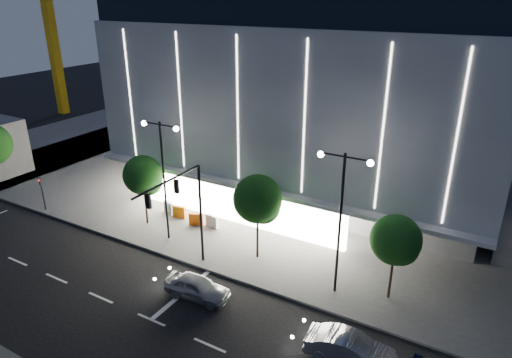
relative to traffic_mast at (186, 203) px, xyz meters
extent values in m
plane|color=black|center=(-1.00, -3.34, -5.03)|extent=(160.00, 160.00, 0.00)
cube|color=#474747|center=(4.00, 20.66, -4.95)|extent=(70.00, 40.00, 0.15)
cube|color=#474747|center=(-31.00, 6.66, -4.95)|extent=(16.00, 50.00, 0.15)
cube|color=#4C4C51|center=(2.00, 20.66, -3.03)|extent=(28.00, 21.00, 4.00)
cube|color=gray|center=(2.00, 18.66, 4.47)|extent=(30.00, 25.00, 11.00)
cube|color=white|center=(-1.00, 7.36, -3.03)|extent=(18.00, 0.40, 3.60)
cube|color=white|center=(-11.80, 12.66, -3.03)|extent=(0.40, 10.00, 3.60)
cube|color=gray|center=(2.00, 6.36, -0.93)|extent=(30.00, 2.00, 0.30)
cube|color=white|center=(2.00, 6.14, 4.47)|extent=(24.00, 0.06, 10.00)
cylinder|color=black|center=(0.00, 1.46, -1.53)|extent=(0.18, 0.18, 7.00)
cylinder|color=black|center=(0.00, -1.44, 1.97)|extent=(0.14, 5.80, 0.14)
cube|color=black|center=(0.00, -0.74, 1.37)|extent=(0.28, 0.18, 0.85)
cube|color=black|center=(0.00, -3.14, 1.37)|extent=(0.28, 0.18, 0.85)
sphere|color=#FF0C0C|center=(-0.12, -0.74, 1.67)|extent=(0.14, 0.14, 0.14)
cylinder|color=black|center=(-4.00, 2.66, -0.53)|extent=(0.16, 0.16, 9.00)
cylinder|color=black|center=(-4.70, 2.66, 3.77)|extent=(1.40, 0.10, 0.10)
cylinder|color=black|center=(-3.30, 2.66, 3.77)|extent=(1.40, 0.10, 0.10)
sphere|color=white|center=(-5.40, 2.66, 3.67)|extent=(0.36, 0.36, 0.36)
sphere|color=white|center=(-2.60, 2.66, 3.67)|extent=(0.36, 0.36, 0.36)
cylinder|color=black|center=(9.00, 2.66, -0.53)|extent=(0.16, 0.16, 9.00)
cylinder|color=black|center=(8.30, 2.66, 3.77)|extent=(1.40, 0.10, 0.10)
cylinder|color=black|center=(9.70, 2.66, 3.77)|extent=(1.40, 0.10, 0.10)
sphere|color=white|center=(7.60, 2.66, 3.67)|extent=(0.36, 0.36, 0.36)
sphere|color=white|center=(10.40, 2.66, 3.67)|extent=(0.36, 0.36, 0.36)
cylinder|color=black|center=(-16.00, 1.16, -3.53)|extent=(0.12, 0.12, 3.00)
cube|color=black|center=(-16.00, 1.16, -2.33)|extent=(0.22, 0.16, 0.55)
sphere|color=#FF0C0C|center=(-16.00, 1.05, -2.18)|extent=(0.10, 0.10, 0.10)
cube|color=gold|center=(-43.00, 24.66, 8.97)|extent=(1.20, 1.20, 28.00)
cylinder|color=black|center=(-7.00, 3.66, -3.14)|extent=(0.16, 0.16, 3.78)
sphere|color=black|center=(-7.00, 3.66, -0.82)|extent=(3.02, 3.02, 3.02)
sphere|color=black|center=(-6.70, 3.86, -1.36)|extent=(2.16, 2.16, 2.16)
sphere|color=black|center=(-7.25, 3.51, -1.14)|extent=(1.94, 1.94, 1.94)
cylinder|color=black|center=(3.00, 3.66, -3.00)|extent=(0.16, 0.16, 4.06)
sphere|color=black|center=(3.00, 3.66, -0.50)|extent=(3.25, 3.25, 3.25)
sphere|color=black|center=(3.30, 3.86, -1.08)|extent=(2.32, 2.32, 2.32)
sphere|color=black|center=(2.75, 3.51, -0.85)|extent=(2.09, 2.09, 2.09)
cylinder|color=black|center=(12.00, 3.66, -3.21)|extent=(0.16, 0.16, 3.64)
sphere|color=black|center=(12.00, 3.66, -0.97)|extent=(2.91, 2.91, 2.91)
sphere|color=black|center=(12.30, 3.86, -1.49)|extent=(2.08, 2.08, 2.08)
sphere|color=black|center=(11.75, 3.51, -1.28)|extent=(1.87, 1.87, 1.87)
imported|color=#9FA1A6|center=(2.00, -1.86, -4.33)|extent=(4.23, 1.97, 1.40)
imported|color=#9EA0A6|center=(11.63, -2.23, -4.30)|extent=(4.57, 1.96, 1.46)
cube|color=#CD690B|center=(-5.38, 5.64, -4.38)|extent=(1.12, 0.40, 1.00)
cube|color=silver|center=(-6.64, 5.85, -4.38)|extent=(1.13, 0.53, 1.00)
cube|color=#FF630E|center=(-3.42, 5.28, -4.38)|extent=(1.10, 0.69, 1.00)
cube|color=white|center=(-2.18, 5.63, -4.38)|extent=(1.12, 0.37, 1.00)
camera|label=1|loc=(16.40, -19.79, 11.95)|focal=32.00mm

